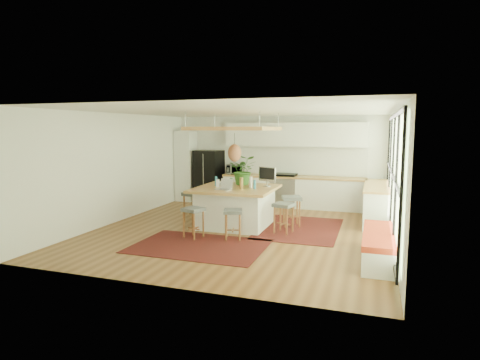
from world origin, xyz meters
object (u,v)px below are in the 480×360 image
(stool_right_front, at_px, (284,217))
(stool_right_back, at_px, (292,212))
(island, at_px, (236,206))
(fridge, at_px, (209,173))
(stool_near_right, at_px, (233,223))
(island_plant, at_px, (243,173))
(laptop, at_px, (223,185))
(stool_left_side, at_px, (194,208))
(stool_near_left, at_px, (193,222))
(monitor, at_px, (267,176))
(microwave, at_px, (235,168))

(stool_right_front, distance_m, stool_right_back, 0.69)
(island, height_order, stool_right_back, island)
(fridge, height_order, stool_right_front, fridge)
(stool_near_right, distance_m, island_plant, 1.91)
(fridge, distance_m, island_plant, 2.97)
(laptop, bearing_deg, island_plant, 99.00)
(stool_near_right, bearing_deg, fridge, 119.32)
(island, height_order, stool_left_side, island)
(stool_near_right, bearing_deg, laptop, 124.63)
(stool_near_right, xyz_separation_m, stool_right_front, (0.90, 0.84, 0.00))
(stool_left_side, bearing_deg, fridge, 105.42)
(stool_right_back, bearing_deg, stool_near_right, -121.52)
(island, bearing_deg, stool_near_right, -73.62)
(fridge, height_order, stool_right_back, fridge)
(island, distance_m, stool_right_front, 1.29)
(stool_right_front, relative_size, stool_left_side, 0.89)
(stool_right_front, height_order, stool_right_back, stool_right_back)
(stool_near_left, height_order, island_plant, island_plant)
(monitor, bearing_deg, stool_near_left, -98.95)
(fridge, bearing_deg, stool_left_side, -66.61)
(laptop, bearing_deg, stool_near_right, -36.48)
(monitor, bearing_deg, fridge, 161.66)
(stool_right_back, relative_size, monitor, 1.39)
(fridge, height_order, island_plant, fridge)
(stool_near_right, relative_size, laptop, 1.70)
(stool_right_front, height_order, island_plant, island_plant)
(stool_right_back, height_order, stool_left_side, stool_left_side)
(stool_right_front, xyz_separation_m, laptop, (-1.38, -0.13, 0.70))
(stool_right_front, distance_m, monitor, 1.25)
(island_plant, bearing_deg, stool_near_left, -105.77)
(island_plant, bearing_deg, stool_right_back, -6.66)
(island, height_order, laptop, laptop)
(fridge, xyz_separation_m, island_plant, (1.90, -2.27, 0.29))
(monitor, bearing_deg, microwave, 150.03)
(microwave, bearing_deg, island_plant, -85.74)
(laptop, relative_size, microwave, 0.71)
(laptop, distance_m, microwave, 3.29)
(fridge, height_order, stool_near_left, fridge)
(stool_right_back, bearing_deg, stool_near_left, -136.35)
(microwave, bearing_deg, stool_right_front, -74.10)
(fridge, distance_m, monitor, 3.48)
(laptop, distance_m, monitor, 1.19)
(stool_near_left, xyz_separation_m, stool_near_right, (0.84, 0.16, 0.00))
(island, height_order, island_plant, island_plant)
(monitor, bearing_deg, stool_right_back, 21.17)
(stool_right_back, bearing_deg, microwave, 133.79)
(stool_right_back, xyz_separation_m, microwave, (-2.25, 2.35, 0.75))
(stool_right_front, bearing_deg, stool_right_back, 86.56)
(stool_right_front, bearing_deg, microwave, 126.00)
(island, relative_size, island_plant, 2.52)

